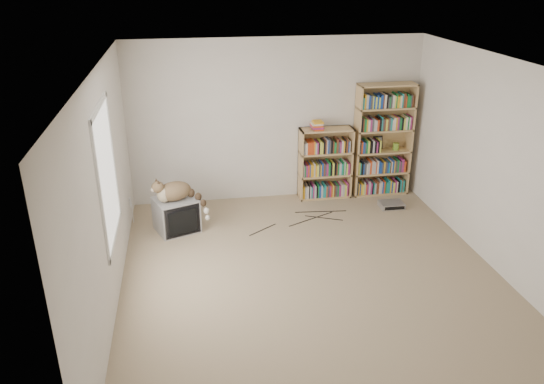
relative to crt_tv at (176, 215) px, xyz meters
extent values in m
cube|color=tan|center=(1.59, -1.54, -0.24)|extent=(4.50, 5.00, 0.01)
cube|color=silver|center=(1.59, 0.96, 1.01)|extent=(4.50, 0.02, 2.50)
cube|color=silver|center=(1.59, -4.04, 1.01)|extent=(4.50, 0.02, 2.50)
cube|color=silver|center=(-0.66, -1.54, 1.01)|extent=(0.02, 5.00, 2.50)
cube|color=silver|center=(3.84, -1.54, 1.01)|extent=(0.02, 5.00, 2.50)
cube|color=white|center=(1.59, -1.54, 2.26)|extent=(4.50, 5.00, 0.02)
cube|color=white|center=(-0.64, -1.34, 1.16)|extent=(0.02, 1.22, 1.52)
cube|color=#979799|center=(0.00, 0.00, 0.00)|extent=(0.69, 0.66, 0.48)
cube|color=black|center=(0.08, -0.22, 0.00)|extent=(0.48, 0.20, 0.44)
cube|color=black|center=(0.09, -0.24, -0.01)|extent=(0.38, 0.15, 0.33)
cube|color=black|center=(-0.04, 0.10, -0.01)|extent=(0.40, 0.37, 0.29)
ellipsoid|color=#322614|center=(0.00, -0.03, 0.37)|extent=(0.55, 0.46, 0.26)
ellipsoid|color=#322614|center=(0.12, 0.02, 0.36)|extent=(0.28, 0.30, 0.19)
ellipsoid|color=tan|center=(-0.14, -0.10, 0.36)|extent=(0.24, 0.24, 0.21)
ellipsoid|color=#322614|center=(-0.21, -0.12, 0.48)|extent=(0.21, 0.21, 0.16)
sphere|color=beige|center=(-0.27, -0.14, 0.46)|extent=(0.08, 0.08, 0.07)
cone|color=black|center=(-0.19, -0.15, 0.56)|extent=(0.08, 0.09, 0.08)
cone|color=black|center=(-0.23, -0.07, 0.56)|extent=(0.08, 0.09, 0.08)
cube|color=tan|center=(2.84, 0.80, 0.66)|extent=(0.02, 0.30, 1.79)
cube|color=tan|center=(3.71, 0.80, 0.66)|extent=(0.03, 0.30, 1.79)
cube|color=tan|center=(3.27, 0.94, 0.66)|extent=(0.90, 0.03, 1.79)
cube|color=tan|center=(3.27, 0.80, 1.54)|extent=(0.90, 0.30, 0.02)
cube|color=tan|center=(3.27, 0.80, -0.22)|extent=(0.90, 0.30, 0.03)
cube|color=tan|center=(3.27, 0.80, 0.13)|extent=(0.90, 0.30, 0.03)
cube|color=tan|center=(3.27, 0.80, 0.48)|extent=(0.90, 0.30, 0.02)
cube|color=tan|center=(3.27, 0.80, 0.83)|extent=(0.90, 0.30, 0.02)
cube|color=tan|center=(3.27, 0.80, 1.19)|extent=(0.90, 0.30, 0.02)
cube|color=#C7411A|center=(3.27, 0.80, -0.12)|extent=(0.82, 0.24, 0.19)
cube|color=#163B94|center=(3.27, 0.80, 0.24)|extent=(0.82, 0.24, 0.19)
cube|color=#147334|center=(3.27, 0.80, 0.59)|extent=(0.82, 0.24, 0.19)
cube|color=beige|center=(3.27, 0.80, 0.94)|extent=(0.82, 0.24, 0.19)
cube|color=black|center=(3.27, 0.80, 1.29)|extent=(0.82, 0.24, 0.19)
cube|color=tan|center=(1.95, 0.80, 0.33)|extent=(0.03, 0.30, 1.13)
cube|color=tan|center=(2.75, 0.80, 0.33)|extent=(0.02, 0.30, 1.13)
cube|color=tan|center=(2.35, 0.94, 0.33)|extent=(0.82, 0.03, 1.13)
cube|color=tan|center=(2.35, 0.80, 0.88)|extent=(0.82, 0.30, 0.02)
cube|color=tan|center=(2.35, 0.80, -0.22)|extent=(0.82, 0.30, 0.03)
cube|color=tan|center=(2.35, 0.80, 0.14)|extent=(0.82, 0.30, 0.03)
cube|color=tan|center=(2.35, 0.80, 0.51)|extent=(0.82, 0.30, 0.02)
cube|color=#C7411A|center=(2.35, 0.80, -0.12)|extent=(0.74, 0.24, 0.19)
cube|color=#163B94|center=(2.35, 0.80, 0.25)|extent=(0.74, 0.24, 0.19)
cube|color=#147334|center=(2.35, 0.80, 0.62)|extent=(0.74, 0.24, 0.19)
cube|color=#C7411A|center=(2.19, 0.80, 0.96)|extent=(0.18, 0.24, 0.13)
cylinder|color=olive|center=(3.49, 0.80, 0.55)|extent=(0.10, 0.10, 0.11)
cube|color=black|center=(3.23, 0.90, 0.60)|extent=(0.15, 0.05, 0.20)
cube|color=#A8A9AD|center=(3.26, 0.21, -0.20)|extent=(0.37, 0.27, 0.08)
cube|color=silver|center=(-0.64, 0.35, 0.08)|extent=(0.01, 0.08, 0.13)
camera|label=1|loc=(0.21, -6.80, 3.21)|focal=35.00mm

